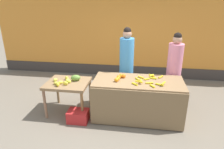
{
  "coord_description": "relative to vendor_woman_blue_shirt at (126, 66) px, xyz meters",
  "views": [
    {
      "loc": [
        0.34,
        -3.98,
        2.54
      ],
      "look_at": [
        -0.26,
        0.15,
        0.93
      ],
      "focal_mm": 32.39,
      "sensor_mm": 36.0,
      "label": 1
    }
  ],
  "objects": [
    {
      "name": "fruit_stall_counter",
      "position": [
        0.31,
        -0.69,
        -0.52
      ],
      "size": [
        1.9,
        0.88,
        0.88
      ],
      "color": "olive",
      "rests_on": "ground"
    },
    {
      "name": "produce_sack",
      "position": [
        -0.54,
        0.08,
        -0.73
      ],
      "size": [
        0.37,
        0.31,
        0.45
      ],
      "primitive_type": "ellipsoid",
      "rotation": [
        0.0,
        0.0,
        3.12
      ],
      "color": "tan",
      "rests_on": "ground"
    },
    {
      "name": "mango_papaya_pile",
      "position": [
        -1.23,
        -0.67,
        -0.16
      ],
      "size": [
        0.63,
        0.51,
        0.14
      ],
      "color": "yellow",
      "rests_on": "side_table_wooden"
    },
    {
      "name": "market_wall_back",
      "position": [
        -0.01,
        1.92,
        0.54
      ],
      "size": [
        9.06,
        0.23,
        3.07
      ],
      "color": "orange",
      "rests_on": "ground"
    },
    {
      "name": "ground_plane",
      "position": [
        -0.01,
        -0.68,
        -0.96
      ],
      "size": [
        24.0,
        24.0,
        0.0
      ],
      "primitive_type": "plane",
      "color": "#756B5B"
    },
    {
      "name": "produce_crate",
      "position": [
        -0.94,
        -1.05,
        -0.83
      ],
      "size": [
        0.45,
        0.33,
        0.26
      ],
      "primitive_type": "cube",
      "rotation": [
        0.0,
        0.0,
        0.02
      ],
      "color": "red",
      "rests_on": "ground"
    },
    {
      "name": "vendor_woman_pink_shirt",
      "position": [
        1.12,
        -0.04,
        -0.05
      ],
      "size": [
        0.34,
        0.34,
        1.81
      ],
      "color": "#33333D",
      "rests_on": "ground"
    },
    {
      "name": "vendor_woman_blue_shirt",
      "position": [
        0.0,
        0.0,
        0.0
      ],
      "size": [
        0.34,
        0.34,
        1.9
      ],
      "color": "#33333D",
      "rests_on": "ground"
    },
    {
      "name": "orange_pile",
      "position": [
        -0.09,
        -0.64,
        -0.04
      ],
      "size": [
        0.22,
        0.36,
        0.09
      ],
      "color": "orange",
      "rests_on": "fruit_stall_counter"
    },
    {
      "name": "side_table_wooden",
      "position": [
        -1.27,
        -0.68,
        -0.31
      ],
      "size": [
        0.94,
        0.8,
        0.75
      ],
      "color": "olive",
      "rests_on": "ground"
    },
    {
      "name": "banana_bunch_pile",
      "position": [
        0.53,
        -0.68,
        -0.05
      ],
      "size": [
        0.68,
        0.7,
        0.07
      ],
      "color": "yellow",
      "rests_on": "fruit_stall_counter"
    }
  ]
}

